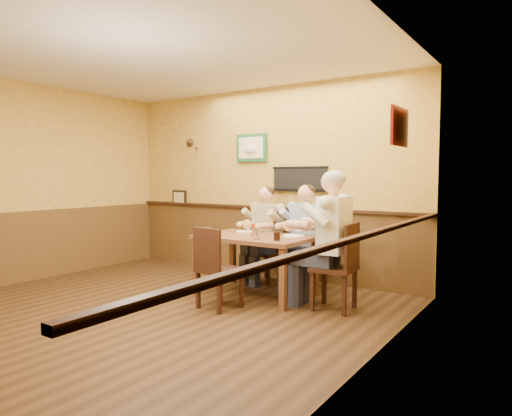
{
  "coord_description": "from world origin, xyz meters",
  "views": [
    {
      "loc": [
        3.76,
        -3.27,
        1.49
      ],
      "look_at": [
        0.63,
        1.35,
        1.1
      ],
      "focal_mm": 32.0,
      "sensor_mm": 36.0,
      "label": 1
    }
  ],
  "objects_px": {
    "diner_blue_polo": "(307,242)",
    "diner_white_elder": "(334,248)",
    "chair_back_right": "(307,256)",
    "water_glass_mid": "(257,234)",
    "salt_shaker": "(248,232)",
    "chair_right_end": "(334,266)",
    "cola_tumbler": "(277,236)",
    "pepper_shaker": "(256,232)",
    "dining_table": "(255,243)",
    "hot_sauce_bottle": "(254,229)",
    "chair_near_side": "(220,268)",
    "chair_back_left": "(267,252)",
    "water_glass_left": "(208,231)",
    "diner_tan_shirt": "(267,239)"
  },
  "relations": [
    {
      "from": "diner_blue_polo",
      "to": "diner_white_elder",
      "type": "height_order",
      "value": "diner_white_elder"
    },
    {
      "from": "chair_back_right",
      "to": "diner_blue_polo",
      "type": "height_order",
      "value": "diner_blue_polo"
    },
    {
      "from": "water_glass_mid",
      "to": "salt_shaker",
      "type": "height_order",
      "value": "water_glass_mid"
    },
    {
      "from": "chair_back_right",
      "to": "diner_blue_polo",
      "type": "relative_size",
      "value": 0.7
    },
    {
      "from": "chair_right_end",
      "to": "diner_white_elder",
      "type": "bearing_deg",
      "value": -94.25
    },
    {
      "from": "cola_tumbler",
      "to": "salt_shaker",
      "type": "relative_size",
      "value": 1.24
    },
    {
      "from": "water_glass_mid",
      "to": "cola_tumbler",
      "type": "xyz_separation_m",
      "value": [
        0.26,
        0.02,
        -0.01
      ]
    },
    {
      "from": "water_glass_mid",
      "to": "chair_right_end",
      "type": "bearing_deg",
      "value": 13.6
    },
    {
      "from": "pepper_shaker",
      "to": "cola_tumbler",
      "type": "bearing_deg",
      "value": -30.84
    },
    {
      "from": "diner_white_elder",
      "to": "dining_table",
      "type": "bearing_deg",
      "value": -95.79
    },
    {
      "from": "diner_blue_polo",
      "to": "hot_sauce_bottle",
      "type": "relative_size",
      "value": 6.82
    },
    {
      "from": "cola_tumbler",
      "to": "hot_sauce_bottle",
      "type": "bearing_deg",
      "value": 162.73
    },
    {
      "from": "chair_right_end",
      "to": "cola_tumbler",
      "type": "relative_size",
      "value": 9.89
    },
    {
      "from": "cola_tumbler",
      "to": "hot_sauce_bottle",
      "type": "distance_m",
      "value": 0.43
    },
    {
      "from": "dining_table",
      "to": "cola_tumbler",
      "type": "height_order",
      "value": "cola_tumbler"
    },
    {
      "from": "chair_near_side",
      "to": "diner_white_elder",
      "type": "height_order",
      "value": "diner_white_elder"
    },
    {
      "from": "chair_right_end",
      "to": "diner_white_elder",
      "type": "relative_size",
      "value": 0.7
    },
    {
      "from": "cola_tumbler",
      "to": "pepper_shaker",
      "type": "distance_m",
      "value": 0.55
    },
    {
      "from": "chair_back_right",
      "to": "dining_table",
      "type": "bearing_deg",
      "value": -110.55
    },
    {
      "from": "chair_back_left",
      "to": "diner_blue_polo",
      "type": "bearing_deg",
      "value": 6.26
    },
    {
      "from": "chair_near_side",
      "to": "diner_white_elder",
      "type": "distance_m",
      "value": 1.3
    },
    {
      "from": "chair_near_side",
      "to": "cola_tumbler",
      "type": "xyz_separation_m",
      "value": [
        0.47,
        0.47,
        0.34
      ]
    },
    {
      "from": "diner_white_elder",
      "to": "water_glass_mid",
      "type": "xyz_separation_m",
      "value": [
        -0.89,
        -0.22,
        0.12
      ]
    },
    {
      "from": "water_glass_left",
      "to": "diner_tan_shirt",
      "type": "bearing_deg",
      "value": 78.77
    },
    {
      "from": "water_glass_left",
      "to": "salt_shaker",
      "type": "distance_m",
      "value": 0.5
    },
    {
      "from": "cola_tumbler",
      "to": "chair_near_side",
      "type": "bearing_deg",
      "value": -134.61
    },
    {
      "from": "chair_back_left",
      "to": "cola_tumbler",
      "type": "xyz_separation_m",
      "value": [
        0.73,
        -0.93,
        0.38
      ]
    },
    {
      "from": "chair_back_right",
      "to": "diner_blue_polo",
      "type": "xyz_separation_m",
      "value": [
        0.0,
        0.0,
        0.19
      ]
    },
    {
      "from": "chair_right_end",
      "to": "dining_table",
      "type": "bearing_deg",
      "value": -95.79
    },
    {
      "from": "chair_back_right",
      "to": "hot_sauce_bottle",
      "type": "distance_m",
      "value": 0.94
    },
    {
      "from": "chair_back_left",
      "to": "diner_tan_shirt",
      "type": "bearing_deg",
      "value": -171.57
    },
    {
      "from": "diner_blue_polo",
      "to": "water_glass_mid",
      "type": "bearing_deg",
      "value": -92.97
    },
    {
      "from": "dining_table",
      "to": "chair_back_right",
      "type": "height_order",
      "value": "chair_back_right"
    },
    {
      "from": "diner_blue_polo",
      "to": "water_glass_mid",
      "type": "height_order",
      "value": "diner_blue_polo"
    },
    {
      "from": "chair_near_side",
      "to": "cola_tumbler",
      "type": "bearing_deg",
      "value": -127.02
    },
    {
      "from": "chair_back_left",
      "to": "diner_white_elder",
      "type": "relative_size",
      "value": 0.61
    },
    {
      "from": "dining_table",
      "to": "diner_white_elder",
      "type": "distance_m",
      "value": 1.09
    },
    {
      "from": "chair_near_side",
      "to": "hot_sauce_bottle",
      "type": "distance_m",
      "value": 0.71
    },
    {
      "from": "dining_table",
      "to": "diner_tan_shirt",
      "type": "xyz_separation_m",
      "value": [
        -0.27,
        0.71,
        -0.05
      ]
    },
    {
      "from": "salt_shaker",
      "to": "dining_table",
      "type": "bearing_deg",
      "value": -8.45
    },
    {
      "from": "water_glass_left",
      "to": "chair_right_end",
      "type": "bearing_deg",
      "value": 10.94
    },
    {
      "from": "diner_white_elder",
      "to": "salt_shaker",
      "type": "relative_size",
      "value": 17.47
    },
    {
      "from": "water_glass_left",
      "to": "cola_tumbler",
      "type": "relative_size",
      "value": 1.12
    },
    {
      "from": "diner_tan_shirt",
      "to": "cola_tumbler",
      "type": "relative_size",
      "value": 12.22
    },
    {
      "from": "diner_tan_shirt",
      "to": "chair_back_right",
      "type": "bearing_deg",
      "value": 6.26
    },
    {
      "from": "chair_near_side",
      "to": "pepper_shaker",
      "type": "bearing_deg",
      "value": -81.6
    },
    {
      "from": "chair_right_end",
      "to": "diner_white_elder",
      "type": "distance_m",
      "value": 0.21
    },
    {
      "from": "chair_back_left",
      "to": "diner_white_elder",
      "type": "bearing_deg",
      "value": -20.07
    },
    {
      "from": "chair_near_side",
      "to": "diner_blue_polo",
      "type": "distance_m",
      "value": 1.44
    },
    {
      "from": "chair_back_right",
      "to": "hot_sauce_bottle",
      "type": "xyz_separation_m",
      "value": [
        -0.33,
        -0.77,
        0.41
      ]
    }
  ]
}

